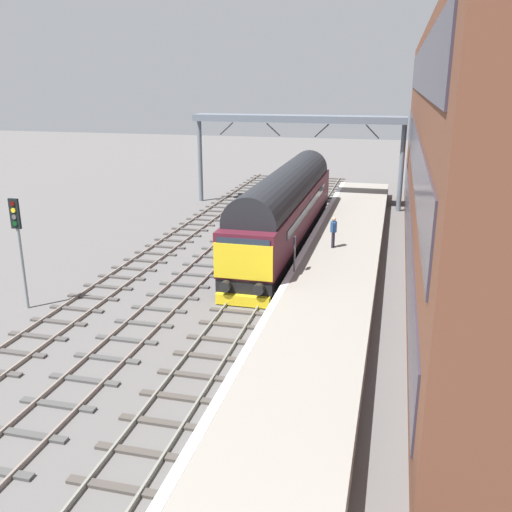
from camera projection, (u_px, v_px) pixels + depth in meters
ground_plane at (267, 272)px, 29.20m from camera, size 140.00×140.00×0.00m
track_main at (267, 271)px, 29.18m from camera, size 2.50×60.00×0.15m
track_adjacent_west at (205, 266)px, 29.96m from camera, size 2.50×60.00×0.15m
track_adjacent_far_west at (145, 261)px, 30.76m from camera, size 2.50×60.00×0.15m
station_platform at (337, 268)px, 28.22m from camera, size 4.00×44.00×1.01m
station_building at (455, 154)px, 28.70m from camera, size 4.07×41.07×11.81m
diesel_locomotive at (286, 205)px, 32.93m from camera, size 2.74×19.60×4.68m
signal_post_near at (19, 238)px, 23.58m from camera, size 0.44×0.22×4.87m
platform_number_sign at (295, 248)px, 25.76m from camera, size 0.10×0.44×1.70m
waiting_passenger at (333, 229)px, 29.61m from camera, size 0.38×0.51×1.64m
overhead_footbridge at (297, 123)px, 42.54m from camera, size 16.16×2.00×6.96m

